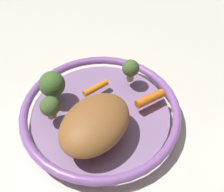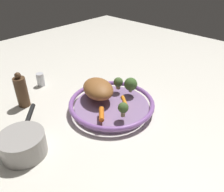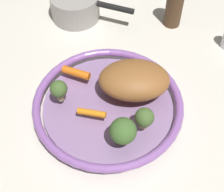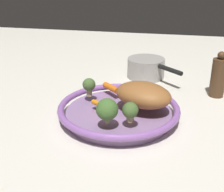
# 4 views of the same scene
# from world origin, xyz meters

# --- Properties ---
(ground_plane) EXTENTS (2.36, 2.36, 0.00)m
(ground_plane) POSITION_xyz_m (0.00, 0.00, 0.00)
(ground_plane) COLOR silver
(serving_bowl) EXTENTS (0.35, 0.35, 0.04)m
(serving_bowl) POSITION_xyz_m (0.00, 0.00, 0.02)
(serving_bowl) COLOR #8E709E
(serving_bowl) RESTS_ON ground_plane
(roast_chicken_piece) EXTENTS (0.17, 0.19, 0.07)m
(roast_chicken_piece) POSITION_xyz_m (-0.01, 0.07, 0.08)
(roast_chicken_piece) COLOR #945B2D
(roast_chicken_piece) RESTS_ON serving_bowl
(baby_carrot_right) EXTENTS (0.06, 0.06, 0.02)m
(baby_carrot_right) POSITION_xyz_m (-0.10, -0.04, 0.05)
(baby_carrot_right) COLOR orange
(baby_carrot_right) RESTS_ON serving_bowl
(baby_carrot_left) EXTENTS (0.05, 0.06, 0.02)m
(baby_carrot_left) POSITION_xyz_m (0.02, -0.05, 0.05)
(baby_carrot_left) COLOR orange
(baby_carrot_left) RESTS_ON serving_bowl
(broccoli_floret_edge) EXTENTS (0.04, 0.04, 0.05)m
(broccoli_floret_edge) POSITION_xyz_m (0.09, 0.05, 0.07)
(broccoli_floret_edge) COLOR tan
(broccoli_floret_edge) RESTS_ON serving_bowl
(broccoli_floret_mid) EXTENTS (0.06, 0.06, 0.06)m
(broccoli_floret_mid) POSITION_xyz_m (0.11, -0.01, 0.08)
(broccoli_floret_mid) COLOR tan
(broccoli_floret_mid) RESTS_ON serving_bowl
(broccoli_floret_large) EXTENTS (0.04, 0.04, 0.06)m
(broccoli_floret_large) POSITION_xyz_m (-0.04, -0.10, 0.08)
(broccoli_floret_large) COLOR tan
(broccoli_floret_large) RESTS_ON serving_bowl
(pepper_mill) EXTENTS (0.05, 0.05, 0.15)m
(pepper_mill) POSITION_xyz_m (-0.23, 0.29, 0.07)
(pepper_mill) COLOR #4C331E
(pepper_mill) RESTS_ON ground_plane
(saucepan) EXTENTS (0.20, 0.21, 0.08)m
(saucepan) POSITION_xyz_m (-0.36, 0.04, 0.04)
(saucepan) COLOR #9E9993
(saucepan) RESTS_ON ground_plane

